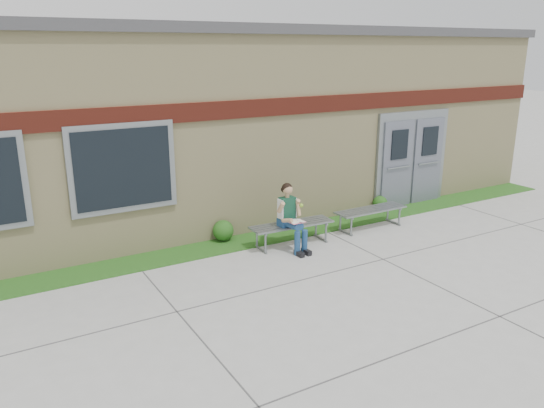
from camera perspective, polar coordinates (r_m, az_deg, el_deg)
ground at (r=9.07m, az=9.22°, el=-8.17°), size 80.00×80.00×0.00m
grass_strip at (r=11.03m, az=0.67°, el=-3.33°), size 16.00×0.80×0.02m
school_building at (r=13.50m, az=-6.81°, el=9.37°), size 16.20×6.22×4.20m
bench_left at (r=10.42m, az=2.15°, el=-2.64°), size 1.71×0.55×0.44m
bench_right at (r=11.56m, az=10.55°, el=-0.99°), size 1.66×0.46×0.43m
girl at (r=10.08m, az=2.06°, el=-1.28°), size 0.47×0.77×1.29m
shrub_mid at (r=10.66m, az=-5.27°, el=-2.86°), size 0.42×0.42×0.42m
shrub_east at (r=12.86m, az=11.55°, el=0.10°), size 0.35×0.35×0.35m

